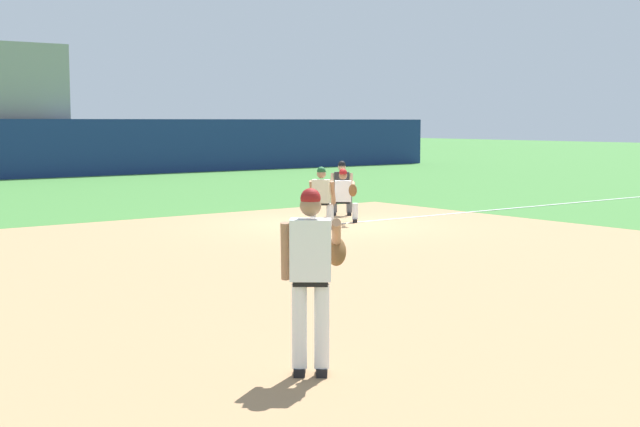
% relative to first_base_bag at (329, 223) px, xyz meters
% --- Properties ---
extents(ground_plane, '(160.00, 160.00, 0.00)m').
position_rel_first_base_bag_xyz_m(ground_plane, '(0.00, 0.00, -0.04)').
color(ground_plane, '#3D7533').
extents(infield_dirt_patch, '(18.00, 18.00, 0.01)m').
position_rel_first_base_bag_xyz_m(infield_dirt_patch, '(-4.03, -5.00, -0.04)').
color(infield_dirt_patch, '#A87F56').
rests_on(infield_dirt_patch, ground).
extents(foul_line_stripe, '(17.74, 0.10, 0.00)m').
position_rel_first_base_bag_xyz_m(foul_line_stripe, '(8.87, 0.00, -0.04)').
color(foul_line_stripe, white).
rests_on(foul_line_stripe, ground).
extents(first_base_bag, '(0.38, 0.38, 0.09)m').
position_rel_first_base_bag_xyz_m(first_base_bag, '(0.00, 0.00, 0.00)').
color(first_base_bag, white).
rests_on(first_base_bag, ground).
extents(baseball, '(0.07, 0.07, 0.07)m').
position_rel_first_base_bag_xyz_m(baseball, '(-2.43, -3.05, -0.01)').
color(baseball, white).
rests_on(baseball, ground).
extents(pitcher, '(0.85, 0.54, 1.86)m').
position_rel_first_base_bag_xyz_m(pitcher, '(-8.03, -9.97, 1.01)').
color(pitcher, black).
rests_on(pitcher, ground).
extents(first_baseman, '(0.71, 1.09, 1.34)m').
position_rel_first_base_bag_xyz_m(first_baseman, '(0.59, 0.17, 0.69)').
color(first_baseman, black).
rests_on(first_baseman, ground).
extents(baserunner, '(0.66, 0.68, 1.46)m').
position_rel_first_base_bag_xyz_m(baserunner, '(-0.67, -0.57, 0.75)').
color(baserunner, black).
rests_on(baserunner, ground).
extents(umpire, '(0.68, 0.66, 1.46)m').
position_rel_first_base_bag_xyz_m(umpire, '(1.63, 1.52, 0.75)').
color(umpire, black).
rests_on(umpire, ground).
extents(outfield_wall, '(48.00, 0.50, 2.60)m').
position_rel_first_base_bag_xyz_m(outfield_wall, '(0.00, 22.00, 1.26)').
color(outfield_wall, navy).
rests_on(outfield_wall, ground).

